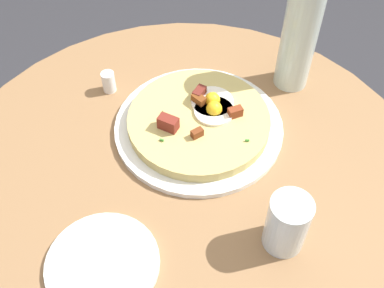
% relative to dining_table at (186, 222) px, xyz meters
% --- Properties ---
extents(dining_table, '(0.92, 0.92, 0.72)m').
position_rel_dining_table_xyz_m(dining_table, '(0.00, 0.00, 0.00)').
color(dining_table, olive).
rests_on(dining_table, ground_plane).
extents(pizza_plate, '(0.33, 0.33, 0.01)m').
position_rel_dining_table_xyz_m(pizza_plate, '(-0.11, -0.01, 0.18)').
color(pizza_plate, white).
rests_on(pizza_plate, dining_table).
extents(breakfast_pizza, '(0.28, 0.28, 0.05)m').
position_rel_dining_table_xyz_m(breakfast_pizza, '(-0.12, -0.01, 0.20)').
color(breakfast_pizza, tan).
rests_on(breakfast_pizza, pizza_plate).
extents(bread_plate, '(0.18, 0.18, 0.01)m').
position_rel_dining_table_xyz_m(bread_plate, '(0.21, -0.06, 0.18)').
color(bread_plate, silver).
rests_on(bread_plate, dining_table).
extents(water_glass, '(0.07, 0.07, 0.11)m').
position_rel_dining_table_xyz_m(water_glass, '(0.07, 0.20, 0.23)').
color(water_glass, silver).
rests_on(water_glass, dining_table).
extents(water_bottle, '(0.07, 0.07, 0.26)m').
position_rel_dining_table_xyz_m(water_bottle, '(-0.31, 0.13, 0.30)').
color(water_bottle, silver).
rests_on(water_bottle, dining_table).
extents(salt_shaker, '(0.03, 0.03, 0.05)m').
position_rel_dining_table_xyz_m(salt_shaker, '(-0.16, -0.23, 0.19)').
color(salt_shaker, white).
rests_on(salt_shaker, dining_table).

